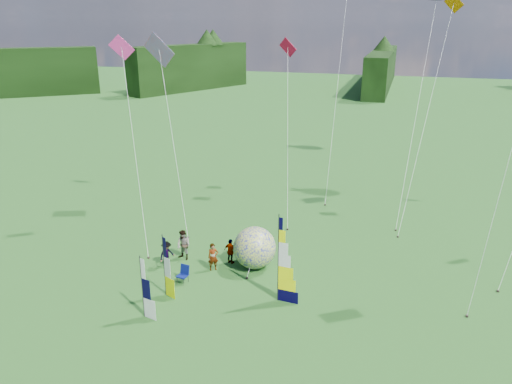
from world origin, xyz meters
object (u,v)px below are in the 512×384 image
(side_banner_far, at_px, (142,288))
(camp_chair, at_px, (182,275))
(spectator_b, at_px, (183,245))
(bol_inflatable, at_px, (255,248))
(feather_banner_main, at_px, (278,260))
(spectator_d, at_px, (231,251))
(spectator_c, at_px, (167,254))
(kite_whale, at_px, (420,90))
(spectator_a, at_px, (213,257))
(side_banner_left, at_px, (164,266))

(side_banner_far, height_order, camp_chair, side_banner_far)
(spectator_b, xyz_separation_m, camp_chair, (1.11, -2.59, -0.41))
(bol_inflatable, bearing_deg, feather_banner_main, -54.91)
(side_banner_far, bearing_deg, spectator_d, 85.58)
(bol_inflatable, xyz_separation_m, spectator_c, (-4.81, -1.42, -0.43))
(kite_whale, bearing_deg, spectator_b, -126.26)
(side_banner_far, xyz_separation_m, spectator_d, (2.12, 6.35, -0.80))
(spectator_a, relative_size, spectator_c, 1.03)
(side_banner_left, xyz_separation_m, camp_chair, (0.33, 1.35, -1.14))
(spectator_c, bearing_deg, side_banner_far, -145.24)
(side_banner_left, xyz_separation_m, kite_whale, (11.76, 18.21, 6.90))
(spectator_a, relative_size, spectator_d, 1.06)
(spectator_a, height_order, spectator_c, spectator_a)
(spectator_b, xyz_separation_m, spectator_d, (2.83, 0.31, -0.15))
(kite_whale, bearing_deg, spectator_a, -119.69)
(side_banner_far, relative_size, bol_inflatable, 1.28)
(kite_whale, bearing_deg, spectator_c, -125.29)
(spectator_c, distance_m, spectator_d, 3.65)
(spectator_d, distance_m, camp_chair, 3.38)
(spectator_a, xyz_separation_m, kite_whale, (10.40, 15.00, 7.74))
(spectator_b, xyz_separation_m, kite_whale, (12.54, 14.27, 7.63))
(spectator_b, relative_size, spectator_d, 1.20)
(feather_banner_main, bearing_deg, bol_inflatable, 130.06)
(spectator_b, bearing_deg, side_banner_far, -66.31)
(bol_inflatable, height_order, spectator_b, bol_inflatable)
(feather_banner_main, xyz_separation_m, spectator_a, (-4.29, 2.05, -1.46))
(side_banner_left, bearing_deg, spectator_a, 91.98)
(side_banner_far, xyz_separation_m, kite_whale, (11.84, 20.31, 6.99))
(side_banner_left, bearing_deg, spectator_d, 89.28)
(spectator_b, xyz_separation_m, spectator_c, (-0.53, -1.12, -0.13))
(side_banner_left, distance_m, spectator_c, 3.23)
(feather_banner_main, bearing_deg, spectator_a, 159.45)
(side_banner_far, relative_size, spectator_d, 2.04)
(spectator_d, bearing_deg, bol_inflatable, -164.56)
(side_banner_left, height_order, bol_inflatable, side_banner_left)
(bol_inflatable, height_order, spectator_c, bol_inflatable)
(feather_banner_main, distance_m, spectator_b, 7.14)
(spectator_b, bearing_deg, kite_whale, 65.74)
(side_banner_left, relative_size, kite_whale, 0.19)
(side_banner_far, xyz_separation_m, camp_chair, (0.41, 3.45, -1.06))
(bol_inflatable, relative_size, spectator_a, 1.50)
(bol_inflatable, bearing_deg, kite_whale, 59.40)
(side_banner_left, height_order, kite_whale, kite_whale)
(side_banner_left, height_order, side_banner_far, side_banner_left)
(feather_banner_main, xyz_separation_m, bol_inflatable, (-2.16, 3.07, -1.06))
(spectator_d, xyz_separation_m, camp_chair, (-1.72, -2.90, -0.26))
(feather_banner_main, distance_m, camp_chair, 5.62)
(side_banner_left, relative_size, spectator_d, 2.15)
(spectator_b, bearing_deg, spectator_c, -98.29)
(side_banner_left, relative_size, spectator_b, 1.80)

